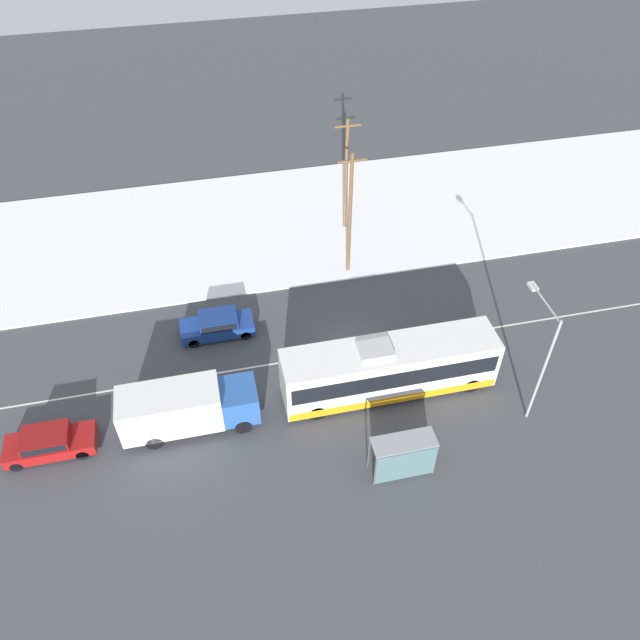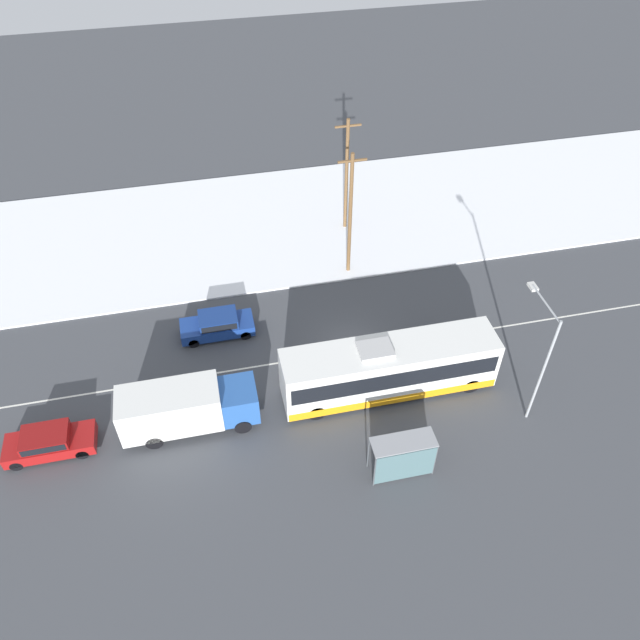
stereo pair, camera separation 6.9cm
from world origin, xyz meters
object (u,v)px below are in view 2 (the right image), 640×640
at_px(box_truck, 186,407).
at_px(streetlamp, 541,349).
at_px(parked_car_near_truck, 48,441).
at_px(bus_shelter, 404,455).
at_px(city_bus, 389,368).
at_px(utility_pole_roadside, 350,214).
at_px(pedestrian_at_stop, 393,446).
at_px(utility_pole_snowlot, 346,174).
at_px(sedan_car, 218,324).

relative_size(box_truck, streetlamp, 0.99).
bearing_deg(parked_car_near_truck, bus_shelter, -17.04).
distance_m(city_bus, utility_pole_roadside, 11.08).
distance_m(pedestrian_at_stop, streetlamp, 8.85).
bearing_deg(pedestrian_at_stop, parked_car_near_truck, 166.20).
bearing_deg(bus_shelter, box_truck, 152.18).
height_order(pedestrian_at_stop, streetlamp, streetlamp).
relative_size(bus_shelter, utility_pole_snowlot, 0.37).
height_order(pedestrian_at_stop, utility_pole_roadside, utility_pole_roadside).
bearing_deg(box_truck, sedan_car, 71.37).
distance_m(city_bus, pedestrian_at_stop, 4.59).
distance_m(parked_car_near_truck, utility_pole_snowlot, 25.49).
distance_m(parked_car_near_truck, bus_shelter, 17.94).
bearing_deg(box_truck, utility_pole_roadside, 43.27).
xyz_separation_m(sedan_car, pedestrian_at_stop, (7.69, -10.87, 0.17)).
bearing_deg(pedestrian_at_stop, utility_pole_snowlot, 82.61).
distance_m(streetlamp, utility_pole_snowlot, 19.28).
xyz_separation_m(streetlamp, utility_pole_snowlot, (-5.32, 18.53, -0.13)).
bearing_deg(streetlamp, sedan_car, 149.22).
distance_m(city_bus, box_truck, 11.03).
bearing_deg(bus_shelter, utility_pole_snowlot, 83.49).
distance_m(utility_pole_roadside, utility_pole_snowlot, 5.14).
bearing_deg(utility_pole_snowlot, bus_shelter, -96.51).
xyz_separation_m(sedan_car, parked_car_near_truck, (-9.26, -6.70, -0.03)).
bearing_deg(city_bus, pedestrian_at_stop, -104.07).
xyz_separation_m(box_truck, streetlamp, (17.85, -2.68, 3.03)).
bearing_deg(parked_car_near_truck, city_bus, 0.72).
height_order(city_bus, pedestrian_at_stop, city_bus).
xyz_separation_m(parked_car_near_truck, utility_pole_roadside, (18.52, 10.90, 3.86)).
xyz_separation_m(box_truck, parked_car_near_truck, (-7.02, -0.08, -0.79)).
distance_m(box_truck, parked_car_near_truck, 7.07).
xyz_separation_m(parked_car_near_truck, streetlamp, (24.87, -2.59, 3.82)).
bearing_deg(pedestrian_at_stop, bus_shelter, -80.19).
bearing_deg(utility_pole_roadside, streetlamp, -64.80).
relative_size(sedan_car, bus_shelter, 1.41).
bearing_deg(streetlamp, utility_pole_roadside, 115.20).
distance_m(bus_shelter, utility_pole_roadside, 16.48).
xyz_separation_m(parked_car_near_truck, pedestrian_at_stop, (16.95, -4.16, 0.20)).
bearing_deg(box_truck, pedestrian_at_stop, -23.16).
xyz_separation_m(city_bus, box_truck, (-11.02, -0.14, -0.16)).
distance_m(city_bus, parked_car_near_truck, 18.07).
bearing_deg(utility_pole_roadside, pedestrian_at_stop, -95.96).
distance_m(box_truck, streetlamp, 18.30).
relative_size(box_truck, sedan_car, 1.61).
bearing_deg(parked_car_near_truck, streetlamp, -5.95).
height_order(parked_car_near_truck, utility_pole_snowlot, utility_pole_snowlot).
height_order(city_bus, streetlamp, streetlamp).
xyz_separation_m(pedestrian_at_stop, utility_pole_roadside, (1.57, 15.06, 3.66)).
bearing_deg(streetlamp, pedestrian_at_stop, -168.81).
height_order(pedestrian_at_stop, utility_pole_snowlot, utility_pole_snowlot).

